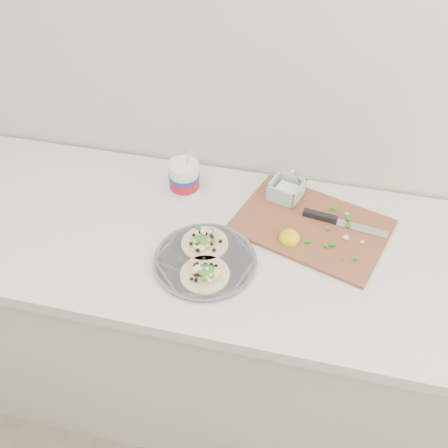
# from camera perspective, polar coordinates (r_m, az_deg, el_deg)

# --- Properties ---
(counter) EXTENTS (2.44, 0.66, 0.90)m
(counter) POSITION_cam_1_polar(r_m,az_deg,el_deg) (1.84, -7.58, -9.94)
(counter) COLOR silver
(counter) RESTS_ON ground
(taco_plate) EXTENTS (0.28, 0.28, 0.04)m
(taco_plate) POSITION_cam_1_polar(r_m,az_deg,el_deg) (1.36, -2.21, -3.94)
(taco_plate) COLOR slate
(taco_plate) RESTS_ON counter
(tub) EXTENTS (0.10, 0.10, 0.21)m
(tub) POSITION_cam_1_polar(r_m,az_deg,el_deg) (1.55, -4.51, 5.49)
(tub) COLOR white
(tub) RESTS_ON counter
(cutboard) EXTENTS (0.50, 0.41, 0.07)m
(cutboard) POSITION_cam_1_polar(r_m,az_deg,el_deg) (1.49, 9.93, 0.41)
(cutboard) COLOR brown
(cutboard) RESTS_ON counter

